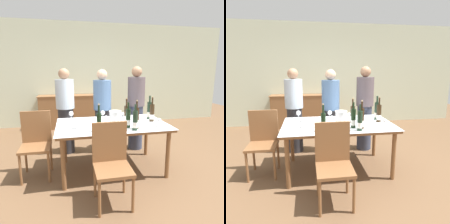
% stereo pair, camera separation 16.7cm
% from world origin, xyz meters
% --- Properties ---
extents(ground_plane, '(12.00, 12.00, 0.00)m').
position_xyz_m(ground_plane, '(0.00, 0.00, 0.00)').
color(ground_plane, brown).
extents(back_wall, '(8.00, 0.10, 2.80)m').
position_xyz_m(back_wall, '(0.00, 2.87, 1.40)').
color(back_wall, beige).
rests_on(back_wall, ground_plane).
extents(sideboard_cabinet, '(1.63, 0.46, 0.88)m').
position_xyz_m(sideboard_cabinet, '(-0.61, 2.58, 0.44)').
color(sideboard_cabinet, brown).
rests_on(sideboard_cabinet, ground_plane).
extents(dining_table, '(1.65, 1.02, 0.75)m').
position_xyz_m(dining_table, '(0.00, 0.00, 0.68)').
color(dining_table, brown).
rests_on(dining_table, ground_plane).
extents(ice_bucket, '(0.18, 0.18, 0.20)m').
position_xyz_m(ice_bucket, '(0.04, -0.03, 0.85)').
color(ice_bucket, white).
rests_on(ice_bucket, dining_table).
extents(wine_bottle_0, '(0.07, 0.07, 0.40)m').
position_xyz_m(wine_bottle_0, '(0.28, -0.32, 0.89)').
color(wine_bottle_0, '#332314').
rests_on(wine_bottle_0, dining_table).
extents(wine_bottle_1, '(0.07, 0.07, 0.38)m').
position_xyz_m(wine_bottle_1, '(0.23, 0.02, 0.87)').
color(wine_bottle_1, '#332314').
rests_on(wine_bottle_1, dining_table).
extents(wine_bottle_2, '(0.08, 0.08, 0.39)m').
position_xyz_m(wine_bottle_2, '(0.67, 0.16, 0.88)').
color(wine_bottle_2, '#1E3323').
rests_on(wine_bottle_2, dining_table).
extents(wine_bottle_3, '(0.07, 0.07, 0.37)m').
position_xyz_m(wine_bottle_3, '(-0.25, -0.36, 0.87)').
color(wine_bottle_3, black).
rests_on(wine_bottle_3, dining_table).
extents(wine_bottle_4, '(0.07, 0.07, 0.36)m').
position_xyz_m(wine_bottle_4, '(0.23, -0.39, 0.88)').
color(wine_bottle_4, '#1E3323').
rests_on(wine_bottle_4, dining_table).
extents(wine_bottle_5, '(0.07, 0.07, 0.36)m').
position_xyz_m(wine_bottle_5, '(0.18, -0.24, 0.87)').
color(wine_bottle_5, black).
rests_on(wine_bottle_5, dining_table).
extents(wine_bottle_6, '(0.07, 0.07, 0.40)m').
position_xyz_m(wine_bottle_6, '(0.64, 0.01, 0.88)').
color(wine_bottle_6, '#332314').
rests_on(wine_bottle_6, dining_table).
extents(wine_glass_0, '(0.07, 0.07, 0.13)m').
position_xyz_m(wine_glass_0, '(0.61, -0.31, 0.84)').
color(wine_glass_0, white).
rests_on(wine_glass_0, dining_table).
extents(wine_glass_1, '(0.08, 0.08, 0.14)m').
position_xyz_m(wine_glass_1, '(0.19, 0.10, 0.85)').
color(wine_glass_1, white).
rests_on(wine_glass_1, dining_table).
extents(wine_glass_2, '(0.07, 0.07, 0.14)m').
position_xyz_m(wine_glass_2, '(-0.09, -0.03, 0.84)').
color(wine_glass_2, white).
rests_on(wine_glass_2, dining_table).
extents(wine_glass_3, '(0.08, 0.08, 0.15)m').
position_xyz_m(wine_glass_3, '(-0.60, 0.35, 0.85)').
color(wine_glass_3, white).
rests_on(wine_glass_3, dining_table).
extents(wine_glass_4, '(0.08, 0.08, 0.14)m').
position_xyz_m(wine_glass_4, '(-0.52, -0.15, 0.84)').
color(wine_glass_4, white).
rests_on(wine_glass_4, dining_table).
extents(wine_glass_5, '(0.07, 0.07, 0.15)m').
position_xyz_m(wine_glass_5, '(-0.09, 0.29, 0.85)').
color(wine_glass_5, white).
rests_on(wine_glass_5, dining_table).
extents(chair_near_front, '(0.42, 0.42, 0.95)m').
position_xyz_m(chair_near_front, '(-0.17, -0.73, 0.53)').
color(chair_near_front, brown).
rests_on(chair_near_front, ground_plane).
extents(chair_left_end, '(0.42, 0.42, 0.95)m').
position_xyz_m(chair_left_end, '(-1.12, 0.09, 0.55)').
color(chair_left_end, brown).
rests_on(chair_left_end, ground_plane).
extents(person_host, '(0.33, 0.33, 1.57)m').
position_xyz_m(person_host, '(-0.69, 0.86, 0.79)').
color(person_host, '#2D2D33').
rests_on(person_host, ground_plane).
extents(person_guest_left, '(0.33, 0.33, 1.56)m').
position_xyz_m(person_guest_left, '(-0.02, 0.77, 0.78)').
color(person_guest_left, '#2D2D33').
rests_on(person_guest_left, ground_plane).
extents(person_guest_right, '(0.33, 0.33, 1.61)m').
position_xyz_m(person_guest_right, '(0.64, 0.77, 0.81)').
color(person_guest_right, '#383F56').
rests_on(person_guest_right, ground_plane).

